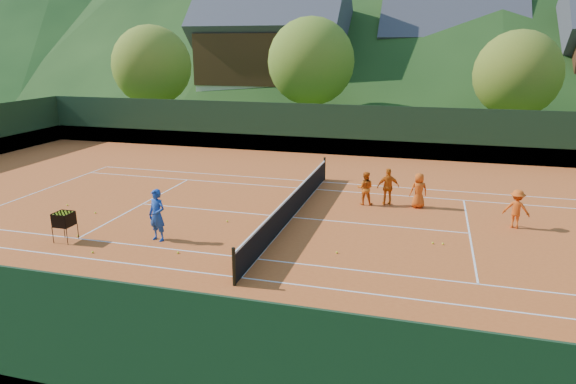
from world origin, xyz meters
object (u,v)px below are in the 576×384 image
(student_a, at_px, (365,188))
(student_d, at_px, (516,209))
(student_b, at_px, (388,187))
(student_c, at_px, (419,190))
(ball_hopper, at_px, (64,220))
(coach, at_px, (157,215))
(tennis_net, at_px, (292,205))
(chalet_mid, at_px, (449,61))
(chalet_left, at_px, (273,53))

(student_a, xyz_separation_m, student_d, (5.55, -1.35, 0.01))
(student_b, bearing_deg, student_a, -4.46)
(student_b, bearing_deg, student_c, 162.19)
(student_a, bearing_deg, ball_hopper, 33.33)
(ball_hopper, bearing_deg, student_b, 35.16)
(coach, bearing_deg, student_d, 34.87)
(student_c, distance_m, tennis_net, 5.23)
(chalet_mid, bearing_deg, chalet_left, -165.96)
(student_b, distance_m, chalet_mid, 31.78)
(chalet_left, distance_m, chalet_mid, 16.51)
(student_d, bearing_deg, chalet_mid, -74.33)
(ball_hopper, distance_m, chalet_mid, 40.65)
(coach, distance_m, student_d, 12.54)
(student_b, height_order, student_c, student_b)
(chalet_left, bearing_deg, chalet_mid, 14.04)
(student_b, xyz_separation_m, chalet_left, (-13.34, 27.39, 4.86))
(ball_hopper, bearing_deg, student_a, 37.00)
(student_a, relative_size, chalet_left, 0.10)
(student_a, relative_size, ball_hopper, 1.38)
(coach, bearing_deg, student_b, 54.49)
(student_b, relative_size, student_c, 1.08)
(chalet_left, bearing_deg, student_c, -62.05)
(tennis_net, relative_size, chalet_left, 0.87)
(coach, height_order, chalet_mid, chalet_mid)
(student_c, distance_m, chalet_left, 31.43)
(coach, height_order, student_b, coach)
(student_c, height_order, tennis_net, student_c)
(student_d, xyz_separation_m, chalet_mid, (-1.98, 32.93, 4.27))
(coach, bearing_deg, student_a, 57.51)
(student_c, bearing_deg, chalet_left, -80.87)
(student_c, xyz_separation_m, student_d, (3.43, -1.51, -0.01))
(student_d, relative_size, chalet_left, 0.10)
(coach, bearing_deg, chalet_left, 114.17)
(student_b, distance_m, ball_hopper, 12.18)
(coach, bearing_deg, tennis_net, 56.95)
(ball_hopper, bearing_deg, chalet_left, 95.61)
(student_a, bearing_deg, tennis_net, 41.15)
(tennis_net, bearing_deg, chalet_mid, 79.99)
(student_a, xyz_separation_m, tennis_net, (-2.43, -2.42, -0.19))
(student_a, xyz_separation_m, student_b, (0.91, 0.19, 0.07))
(student_a, bearing_deg, coach, 40.33)
(ball_hopper, height_order, chalet_left, chalet_left)
(ball_hopper, bearing_deg, chalet_mid, 71.81)
(chalet_mid, bearing_deg, tennis_net, -100.01)
(student_a, xyz_separation_m, student_c, (2.12, 0.16, 0.02))
(student_a, relative_size, student_d, 0.98)
(coach, xyz_separation_m, student_c, (8.24, 6.08, -0.17))
(ball_hopper, bearing_deg, student_c, 32.03)
(student_c, xyz_separation_m, ball_hopper, (-11.17, -6.99, 0.04))
(student_c, bearing_deg, coach, 17.60)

